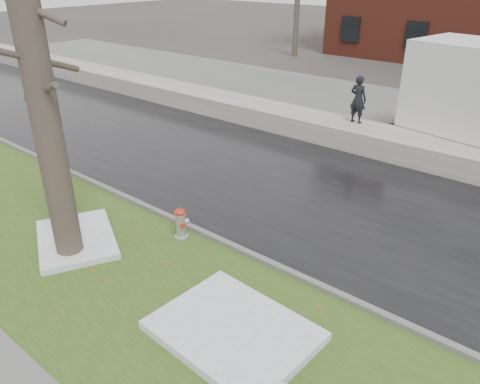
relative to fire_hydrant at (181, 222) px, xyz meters
The scene contains 13 objects.
ground 1.09m from the fire_hydrant, 35.54° to the right, with size 120.00×120.00×0.00m, color #47423D.
verge 2.04m from the fire_hydrant, 66.19° to the right, with size 60.00×4.50×0.04m, color #284416.
road 4.03m from the fire_hydrant, 78.41° to the left, with size 60.00×7.00×0.03m, color black.
parking_lot 12.46m from the fire_hydrant, 86.29° to the left, with size 60.00×9.00×0.03m, color slate.
curb 0.99m from the fire_hydrant, 27.81° to the left, with size 60.00×0.15×0.14m, color slate.
snowbank 8.16m from the fire_hydrant, 84.34° to the left, with size 60.00×1.60×0.75m, color beige.
bg_tree_left 24.34m from the fire_hydrant, 117.59° to the left, with size 1.40×1.62×6.50m.
bg_tree_center 26.11m from the fire_hydrant, 101.55° to the left, with size 1.40×1.62×6.50m.
fire_hydrant is the anchor object (origin of this frame).
tree 3.90m from the fire_hydrant, 123.69° to the right, with size 1.44×1.71×6.90m.
worker 8.45m from the fire_hydrant, 90.00° to the left, with size 0.59×0.39×1.62m, color black.
snow_patch_near 3.36m from the fire_hydrant, 28.69° to the right, with size 2.60×2.00×0.16m, color white.
snow_patch_far 2.39m from the fire_hydrant, 136.27° to the right, with size 2.20×1.60×0.14m, color white.
Camera 1 is at (6.09, -5.63, 5.71)m, focal length 35.00 mm.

